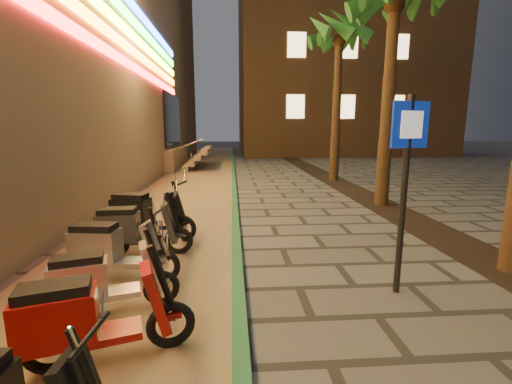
{
  "coord_description": "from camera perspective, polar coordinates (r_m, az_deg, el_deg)",
  "views": [
    {
      "loc": [
        -0.97,
        -2.98,
        2.32
      ],
      "look_at": [
        -0.54,
        3.01,
        1.2
      ],
      "focal_mm": 24.0,
      "sensor_mm": 36.0,
      "label": 1
    }
  ],
  "objects": [
    {
      "name": "scooter_7",
      "position": [
        5.73,
        -22.86,
        -8.74
      ],
      "size": [
        1.67,
        0.65,
        1.17
      ],
      "rotation": [
        0.0,
        0.0,
        -0.13
      ],
      "color": "black",
      "rests_on": "ground"
    },
    {
      "name": "green_curb",
      "position": [
        13.18,
        -3.69,
        0.6
      ],
      "size": [
        0.18,
        60.0,
        0.1
      ],
      "primitive_type": "cube",
      "color": "#25643A",
      "rests_on": "ground"
    },
    {
      "name": "planting_strip",
      "position": [
        9.48,
        25.0,
        -4.57
      ],
      "size": [
        1.2,
        40.0,
        0.02
      ],
      "primitive_type": "cube",
      "color": "black",
      "rests_on": "ground"
    },
    {
      "name": "scooter_9",
      "position": [
        7.56,
        -18.2,
        -3.49
      ],
      "size": [
        1.81,
        0.86,
        1.28
      ],
      "rotation": [
        0.0,
        0.0,
        -0.23
      ],
      "color": "black",
      "rests_on": "ground"
    },
    {
      "name": "pedestrian_sign",
      "position": [
        5.04,
        23.75,
        3.55
      ],
      "size": [
        0.59,
        0.21,
        2.75
      ],
      "rotation": [
        0.0,
        0.0,
        0.3
      ],
      "color": "black",
      "rests_on": "ground"
    },
    {
      "name": "apartment_block",
      "position": [
        37.77,
        12.73,
        25.93
      ],
      "size": [
        18.0,
        16.06,
        25.0
      ],
      "color": "brown",
      "rests_on": "ground"
    },
    {
      "name": "scooter_5",
      "position": [
        3.9,
        -26.35,
        -18.29
      ],
      "size": [
        1.65,
        0.87,
        1.17
      ],
      "rotation": [
        0.0,
        0.0,
        0.3
      ],
      "color": "black",
      "rests_on": "ground"
    },
    {
      "name": "palm_d",
      "position": [
        16.08,
        13.72,
        23.29
      ],
      "size": [
        2.97,
        3.02,
        7.16
      ],
      "color": "#472D19",
      "rests_on": "ground"
    },
    {
      "name": "scooter_8",
      "position": [
        6.65,
        -19.78,
        -5.82
      ],
      "size": [
        1.69,
        0.59,
        1.19
      ],
      "rotation": [
        0.0,
        0.0,
        0.06
      ],
      "color": "black",
      "rests_on": "ground"
    },
    {
      "name": "scooter_6",
      "position": [
        4.78,
        -24.48,
        -13.27
      ],
      "size": [
        1.51,
        0.8,
        1.07
      ],
      "rotation": [
        0.0,
        0.0,
        0.3
      ],
      "color": "black",
      "rests_on": "ground"
    },
    {
      "name": "ground",
      "position": [
        3.9,
        12.44,
        -26.23
      ],
      "size": [
        120.0,
        120.0,
        0.0
      ],
      "primitive_type": "plane",
      "color": "#474442",
      "rests_on": "ground"
    },
    {
      "name": "palm_c",
      "position": [
        11.49,
        22.11,
        27.07
      ],
      "size": [
        2.97,
        3.02,
        6.91
      ],
      "color": "#472D19",
      "rests_on": "ground"
    },
    {
      "name": "parking_strip",
      "position": [
        13.29,
        -11.03,
        0.31
      ],
      "size": [
        3.4,
        60.0,
        0.01
      ],
      "primitive_type": "cube",
      "color": "#8C7251",
      "rests_on": "ground"
    }
  ]
}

